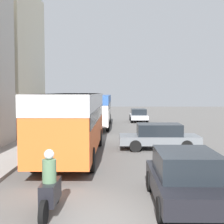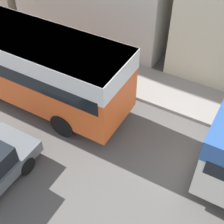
{
  "view_description": "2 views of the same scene",
  "coord_description": "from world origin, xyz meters",
  "views": [
    {
      "loc": [
        0.09,
        -7.48,
        3.2
      ],
      "look_at": [
        -0.23,
        16.04,
        1.67
      ],
      "focal_mm": 50.0,
      "sensor_mm": 36.0,
      "label": 1
    },
    {
      "loc": [
        5.08,
        16.21,
        8.96
      ],
      "look_at": [
        -1.67,
        12.35,
        1.32
      ],
      "focal_mm": 50.0,
      "sensor_mm": 36.0,
      "label": 2
    }
  ],
  "objects": [
    {
      "name": "bus_lead",
      "position": [
        -2.03,
        7.69,
        2.01
      ],
      "size": [
        2.51,
        9.72,
        3.1
      ],
      "color": "#EA5B23",
      "rests_on": "ground_plane"
    }
  ]
}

